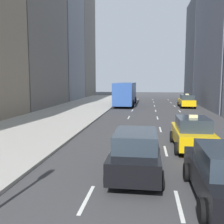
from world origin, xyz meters
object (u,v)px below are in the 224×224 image
at_px(taxi_lead, 187,101).
at_px(taxi_second, 192,133).
at_px(city_bus, 126,93).
at_px(sedan_black_near, 136,152).

relative_size(taxi_lead, taxi_second, 1.00).
bearing_deg(city_bus, taxi_second, -76.94).
bearing_deg(sedan_black_near, taxi_lead, 77.82).
distance_m(sedan_black_near, city_bus, 28.48).
bearing_deg(city_bus, taxi_lead, -15.80).
relative_size(taxi_lead, city_bus, 0.38).
bearing_deg(taxi_second, sedan_black_near, -124.11).
relative_size(taxi_second, sedan_black_near, 0.92).
relative_size(taxi_second, city_bus, 0.38).
distance_m(taxi_lead, taxi_second, 21.99).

